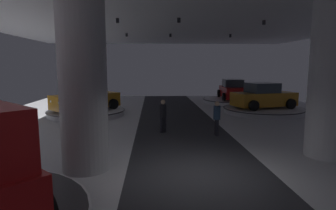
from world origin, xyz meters
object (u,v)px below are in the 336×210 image
(display_platform_far_right, at_px, (263,110))
(display_car_far_right, at_px, (263,97))
(column_left, at_px, (83,81))
(display_car_deep_left, at_px, (82,91))
(display_platform_far_left, at_px, (86,112))
(visitor_walking_near, at_px, (163,114))
(display_car_far_left, at_px, (86,98))
(display_platform_deep_right, at_px, (233,101))
(display_platform_deep_left, at_px, (83,100))
(column_right, at_px, (333,79))
(visitor_walking_far, at_px, (217,116))
(display_car_deep_right, at_px, (233,90))

(display_platform_far_right, bearing_deg, display_car_far_right, -166.14)
(column_left, distance_m, display_car_deep_left, 17.38)
(display_platform_far_left, relative_size, visitor_walking_near, 3.10)
(display_car_far_right, bearing_deg, display_car_far_left, -178.30)
(display_car_far_left, relative_size, visitor_walking_near, 2.68)
(display_car_far_right, distance_m, display_platform_deep_right, 5.57)
(display_platform_far_left, relative_size, display_car_far_left, 1.16)
(display_platform_far_right, bearing_deg, display_car_deep_left, 154.29)
(display_car_deep_left, distance_m, display_platform_far_left, 7.36)
(display_platform_deep_left, distance_m, visitor_walking_near, 13.83)
(display_platform_deep_right, xyz_separation_m, display_car_far_left, (-11.28, -5.81, 0.93))
(display_platform_far_left, bearing_deg, display_car_far_right, 1.80)
(display_platform_deep_right, bearing_deg, column_right, -93.04)
(display_platform_deep_right, bearing_deg, display_platform_far_left, -152.69)
(display_car_far_right, height_order, display_platform_far_left, display_car_far_right)
(column_left, height_order, display_platform_deep_right, column_left)
(column_right, bearing_deg, display_platform_far_right, 81.70)
(display_platform_far_left, xyz_separation_m, display_car_far_left, (0.02, 0.02, 0.92))
(display_car_far_right, height_order, display_platform_deep_left, display_car_far_right)
(column_left, xyz_separation_m, display_platform_deep_left, (-4.17, 16.75, -2.61))
(column_right, xyz_separation_m, display_car_far_right, (1.32, 9.27, -1.64))
(display_car_far_left, bearing_deg, display_platform_deep_right, 27.26)
(column_right, relative_size, display_car_far_left, 1.29)
(display_car_far_right, distance_m, display_platform_far_left, 11.89)
(display_platform_deep_left, relative_size, display_car_far_left, 1.27)
(display_car_far_right, height_order, visitor_walking_far, display_car_far_right)
(display_platform_deep_left, bearing_deg, display_car_deep_left, 136.39)
(display_platform_far_left, bearing_deg, display_car_deep_right, 27.42)
(display_car_deep_right, bearing_deg, column_right, -93.05)
(display_car_deep_right, bearing_deg, display_platform_deep_left, 175.02)
(display_car_deep_right, distance_m, visitor_walking_near, 12.70)
(display_platform_deep_right, height_order, visitor_walking_near, visitor_walking_near)
(display_platform_deep_right, distance_m, visitor_walking_near, 12.69)
(display_car_far_left, xyz_separation_m, visitor_walking_far, (7.22, -5.75, -0.20))
(display_platform_deep_right, relative_size, visitor_walking_far, 3.22)
(display_platform_deep_left, distance_m, display_platform_far_left, 7.28)
(display_platform_deep_left, height_order, visitor_walking_near, visitor_walking_near)
(display_car_deep_left, distance_m, visitor_walking_far, 15.74)
(display_platform_deep_left, xyz_separation_m, visitor_walking_far, (9.18, -12.75, 0.77))
(display_platform_deep_right, relative_size, display_car_far_left, 1.20)
(display_car_deep_right, bearing_deg, display_platform_far_right, -84.10)
(display_car_deep_left, distance_m, display_car_far_left, 7.29)
(display_platform_deep_left, bearing_deg, column_right, -51.95)
(column_right, relative_size, display_platform_deep_right, 1.07)
(display_platform_far_left, bearing_deg, display_car_far_left, 45.64)
(display_car_far_left, bearing_deg, display_platform_far_right, 1.73)
(display_car_far_left, height_order, visitor_walking_near, display_car_far_left)
(display_platform_deep_left, height_order, visitor_walking_far, visitor_walking_far)
(display_car_far_right, relative_size, display_car_deep_right, 1.04)
(display_platform_deep_right, bearing_deg, display_car_far_left, -152.74)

